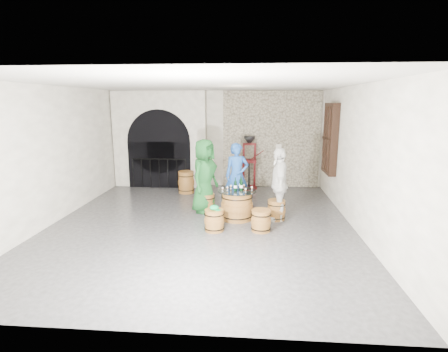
# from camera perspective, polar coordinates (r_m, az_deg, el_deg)

# --- Properties ---
(ground) EXTENTS (8.00, 8.00, 0.00)m
(ground) POSITION_cam_1_polar(r_m,az_deg,el_deg) (8.33, -3.70, -7.81)
(ground) COLOR #2C2C2E
(ground) RESTS_ON ground
(wall_back) EXTENTS (8.00, 0.00, 8.00)m
(wall_back) POSITION_cam_1_polar(r_m,az_deg,el_deg) (11.88, -1.06, 6.06)
(wall_back) COLOR silver
(wall_back) RESTS_ON ground
(wall_front) EXTENTS (8.00, 0.00, 8.00)m
(wall_front) POSITION_cam_1_polar(r_m,az_deg,el_deg) (4.12, -11.94, -5.41)
(wall_front) COLOR silver
(wall_front) RESTS_ON ground
(wall_left) EXTENTS (0.00, 8.00, 8.00)m
(wall_left) POSITION_cam_1_polar(r_m,az_deg,el_deg) (9.13, -26.19, 3.07)
(wall_left) COLOR silver
(wall_left) RESTS_ON ground
(wall_right) EXTENTS (0.00, 8.00, 8.00)m
(wall_right) POSITION_cam_1_polar(r_m,az_deg,el_deg) (8.20, 21.15, 2.63)
(wall_right) COLOR silver
(wall_right) RESTS_ON ground
(ceiling) EXTENTS (8.00, 8.00, 0.00)m
(ceiling) POSITION_cam_1_polar(r_m,az_deg,el_deg) (7.86, -4.02, 14.73)
(ceiling) COLOR beige
(ceiling) RESTS_ON wall_back
(stone_facing_panel) EXTENTS (3.20, 0.12, 3.18)m
(stone_facing_panel) POSITION_cam_1_polar(r_m,az_deg,el_deg) (11.78, 7.70, 5.90)
(stone_facing_panel) COLOR tan
(stone_facing_panel) RESTS_ON ground
(arched_opening) EXTENTS (3.10, 0.60, 3.19)m
(arched_opening) POSITION_cam_1_polar(r_m,az_deg,el_deg) (11.96, -10.33, 5.82)
(arched_opening) COLOR silver
(arched_opening) RESTS_ON ground
(shuttered_window) EXTENTS (0.23, 1.10, 2.00)m
(shuttered_window) POSITION_cam_1_polar(r_m,az_deg,el_deg) (10.45, 16.91, 5.85)
(shuttered_window) COLOR black
(shuttered_window) RESTS_ON wall_right
(barrel_table) EXTENTS (0.94, 0.94, 0.73)m
(barrel_table) POSITION_cam_1_polar(r_m,az_deg,el_deg) (8.55, 2.13, -4.75)
(barrel_table) COLOR brown
(barrel_table) RESTS_ON ground
(barrel_stool_left) EXTENTS (0.46, 0.46, 0.49)m
(barrel_stool_left) POSITION_cam_1_polar(r_m,az_deg,el_deg) (9.13, -2.87, -4.42)
(barrel_stool_left) COLOR brown
(barrel_stool_left) RESTS_ON ground
(barrel_stool_far) EXTENTS (0.46, 0.46, 0.49)m
(barrel_stool_far) POSITION_cam_1_polar(r_m,az_deg,el_deg) (9.50, 2.08, -3.77)
(barrel_stool_far) COLOR brown
(barrel_stool_far) RESTS_ON ground
(barrel_stool_right) EXTENTS (0.46, 0.46, 0.49)m
(barrel_stool_right) POSITION_cam_1_polar(r_m,az_deg,el_deg) (8.64, 8.53, -5.51)
(barrel_stool_right) COLOR brown
(barrel_stool_right) RESTS_ON ground
(barrel_stool_near_right) EXTENTS (0.46, 0.46, 0.49)m
(barrel_stool_near_right) POSITION_cam_1_polar(r_m,az_deg,el_deg) (7.84, 6.05, -7.25)
(barrel_stool_near_right) COLOR brown
(barrel_stool_near_right) RESTS_ON ground
(barrel_stool_near_left) EXTENTS (0.46, 0.46, 0.49)m
(barrel_stool_near_left) POSITION_cam_1_polar(r_m,az_deg,el_deg) (7.82, -1.60, -7.25)
(barrel_stool_near_left) COLOR brown
(barrel_stool_near_left) RESTS_ON ground
(green_cap) EXTENTS (0.25, 0.21, 0.11)m
(green_cap) POSITION_cam_1_polar(r_m,az_deg,el_deg) (7.73, -1.59, -5.20)
(green_cap) COLOR #0B813F
(green_cap) RESTS_ON barrel_stool_near_left
(person_green) EXTENTS (0.94, 1.10, 1.91)m
(person_green) POSITION_cam_1_polar(r_m,az_deg,el_deg) (9.00, -3.20, -0.01)
(person_green) COLOR #13461C
(person_green) RESTS_ON ground
(person_blue) EXTENTS (0.71, 0.55, 1.75)m
(person_blue) POSITION_cam_1_polar(r_m,az_deg,el_deg) (9.43, 2.11, 0.08)
(person_blue) COLOR #1C4A9B
(person_blue) RESTS_ON ground
(person_white) EXTENTS (0.46, 1.05, 1.78)m
(person_white) POSITION_cam_1_polar(r_m,az_deg,el_deg) (8.48, 8.97, -1.33)
(person_white) COLOR silver
(person_white) RESTS_ON ground
(wine_bottle_left) EXTENTS (0.08, 0.08, 0.32)m
(wine_bottle_left) POSITION_cam_1_polar(r_m,az_deg,el_deg) (8.39, 1.87, -1.55)
(wine_bottle_left) COLOR black
(wine_bottle_left) RESTS_ON barrel_table
(wine_bottle_center) EXTENTS (0.08, 0.08, 0.32)m
(wine_bottle_center) POSITION_cam_1_polar(r_m,az_deg,el_deg) (8.42, 2.84, -1.51)
(wine_bottle_center) COLOR black
(wine_bottle_center) RESTS_ON barrel_table
(wine_bottle_right) EXTENTS (0.08, 0.08, 0.32)m
(wine_bottle_right) POSITION_cam_1_polar(r_m,az_deg,el_deg) (8.59, 2.75, -1.24)
(wine_bottle_right) COLOR black
(wine_bottle_right) RESTS_ON barrel_table
(tasting_glass_a) EXTENTS (0.05, 0.05, 0.10)m
(tasting_glass_a) POSITION_cam_1_polar(r_m,az_deg,el_deg) (8.36, -0.23, -2.18)
(tasting_glass_a) COLOR #B56423
(tasting_glass_a) RESTS_ON barrel_table
(tasting_glass_b) EXTENTS (0.05, 0.05, 0.10)m
(tasting_glass_b) POSITION_cam_1_polar(r_m,az_deg,el_deg) (8.48, 4.58, -2.01)
(tasting_glass_b) COLOR #B56423
(tasting_glass_b) RESTS_ON barrel_table
(tasting_glass_c) EXTENTS (0.05, 0.05, 0.10)m
(tasting_glass_c) POSITION_cam_1_polar(r_m,az_deg,el_deg) (8.60, 1.13, -1.78)
(tasting_glass_c) COLOR #B56423
(tasting_glass_c) RESTS_ON barrel_table
(tasting_glass_d) EXTENTS (0.05, 0.05, 0.10)m
(tasting_glass_d) POSITION_cam_1_polar(r_m,az_deg,el_deg) (8.66, 3.27, -1.69)
(tasting_glass_d) COLOR #B56423
(tasting_glass_d) RESTS_ON barrel_table
(tasting_glass_e) EXTENTS (0.05, 0.05, 0.10)m
(tasting_glass_e) POSITION_cam_1_polar(r_m,az_deg,el_deg) (8.29, 3.54, -2.32)
(tasting_glass_e) COLOR #B56423
(tasting_glass_e) RESTS_ON barrel_table
(tasting_glass_f) EXTENTS (0.05, 0.05, 0.10)m
(tasting_glass_f) POSITION_cam_1_polar(r_m,az_deg,el_deg) (8.44, 0.56, -2.04)
(tasting_glass_f) COLOR #B56423
(tasting_glass_f) RESTS_ON barrel_table
(side_barrel) EXTENTS (0.52, 0.52, 0.69)m
(side_barrel) POSITION_cam_1_polar(r_m,az_deg,el_deg) (11.10, -6.20, -1.00)
(side_barrel) COLOR brown
(side_barrel) RESTS_ON ground
(corking_press) EXTENTS (0.74, 0.45, 1.75)m
(corking_press) POSITION_cam_1_polar(r_m,az_deg,el_deg) (11.44, 4.14, 2.85)
(corking_press) COLOR #500D0F
(corking_press) RESTS_ON ground
(control_box) EXTENTS (0.18, 0.10, 0.22)m
(control_box) POSITION_cam_1_polar(r_m,az_deg,el_deg) (11.75, 8.91, 4.62)
(control_box) COLOR silver
(control_box) RESTS_ON wall_back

